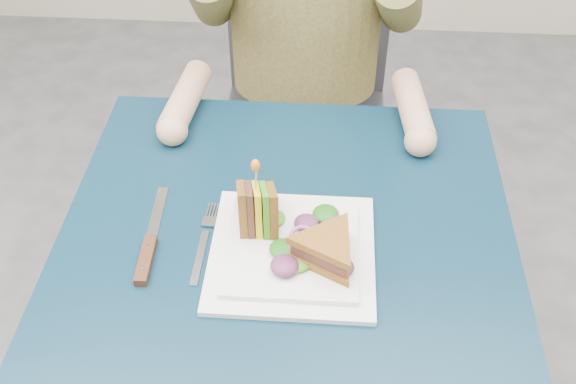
# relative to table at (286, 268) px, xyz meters

# --- Properties ---
(table) EXTENTS (0.75, 0.75, 0.73)m
(table) POSITION_rel_table_xyz_m (0.00, 0.00, 0.00)
(table) COLOR black
(table) RESTS_ON ground
(chair) EXTENTS (0.42, 0.40, 0.93)m
(chair) POSITION_rel_table_xyz_m (0.00, 0.72, -0.11)
(chair) COLOR #47474C
(chair) RESTS_ON ground
(plate) EXTENTS (0.26, 0.26, 0.02)m
(plate) POSITION_rel_table_xyz_m (0.01, -0.04, 0.09)
(plate) COLOR white
(plate) RESTS_ON table
(sandwich_flat) EXTENTS (0.17, 0.17, 0.05)m
(sandwich_flat) POSITION_rel_table_xyz_m (0.07, -0.06, 0.12)
(sandwich_flat) COLOR brown
(sandwich_flat) RESTS_ON plate
(sandwich_upright) EXTENTS (0.09, 0.14, 0.14)m
(sandwich_upright) POSITION_rel_table_xyz_m (-0.05, 0.01, 0.13)
(sandwich_upright) COLOR brown
(sandwich_upright) RESTS_ON plate
(fork) EXTENTS (0.02, 0.18, 0.01)m
(fork) POSITION_rel_table_xyz_m (-0.13, -0.03, 0.08)
(fork) COLOR silver
(fork) RESTS_ON table
(knife) EXTENTS (0.03, 0.22, 0.02)m
(knife) POSITION_rel_table_xyz_m (-0.22, -0.05, 0.09)
(knife) COLOR silver
(knife) RESTS_ON table
(toothpick) EXTENTS (0.01, 0.01, 0.06)m
(toothpick) POSITION_rel_table_xyz_m (-0.05, 0.01, 0.20)
(toothpick) COLOR tan
(toothpick) RESTS_ON sandwich_upright
(toothpick_frill) EXTENTS (0.01, 0.01, 0.02)m
(toothpick_frill) POSITION_rel_table_xyz_m (-0.05, 0.01, 0.23)
(toothpick_frill) COLOR orange
(toothpick_frill) RESTS_ON sandwich_upright
(lettuce_spill) EXTENTS (0.15, 0.13, 0.02)m
(lettuce_spill) POSITION_rel_table_xyz_m (0.02, -0.03, 0.11)
(lettuce_spill) COLOR #337A14
(lettuce_spill) RESTS_ON plate
(onion_ring) EXTENTS (0.04, 0.04, 0.02)m
(onion_ring) POSITION_rel_table_xyz_m (0.03, -0.03, 0.11)
(onion_ring) COLOR #9E4C7A
(onion_ring) RESTS_ON plate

